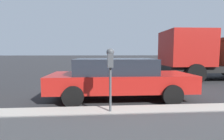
{
  "coord_description": "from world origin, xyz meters",
  "views": [
    {
      "loc": [
        -6.94,
        0.97,
        1.6
      ],
      "look_at": [
        -2.48,
        0.63,
        1.17
      ],
      "focal_mm": 28.0,
      "sensor_mm": 36.0,
      "label": 1
    }
  ],
  "objects": [
    {
      "name": "ground_plane",
      "position": [
        0.0,
        0.0,
        0.0
      ],
      "size": [
        220.0,
        220.0,
        0.0
      ],
      "primitive_type": "plane",
      "color": "#2B2B2D"
    },
    {
      "name": "car_red",
      "position": [
        -0.9,
        0.27,
        0.75
      ],
      "size": [
        2.13,
        4.87,
        1.4
      ],
      "rotation": [
        0.0,
        0.0,
        3.13
      ],
      "color": "#B21E19",
      "rests_on": "ground_plane"
    },
    {
      "name": "parking_meter",
      "position": [
        -2.65,
        0.69,
        1.35
      ],
      "size": [
        0.21,
        0.19,
        1.58
      ],
      "color": "#4C5156",
      "rests_on": "sidewalk"
    }
  ]
}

